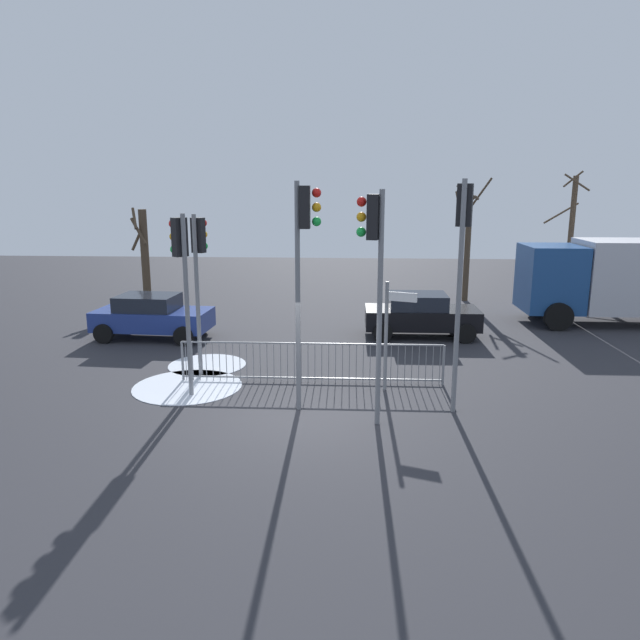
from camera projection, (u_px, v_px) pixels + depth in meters
ground_plane at (304, 415)px, 13.17m from camera, size 60.00×60.00×0.00m
traffic_light_mid_left at (199, 258)px, 15.35m from camera, size 0.37×0.55×4.30m
traffic_light_rear_right at (374, 256)px, 11.94m from camera, size 0.56×0.36×4.93m
traffic_light_mid_right at (462, 245)px, 12.67m from camera, size 0.37×0.55×5.14m
traffic_light_foreground_left at (304, 246)px, 12.69m from camera, size 0.57×0.32×5.10m
traffic_light_rear_left at (181, 264)px, 13.81m from camera, size 0.48×0.45×4.38m
direction_sign_post at (389, 330)px, 14.43m from camera, size 0.75×0.31×2.75m
pedestrian_guard_railing at (311, 362)px, 15.22m from camera, size 6.82×0.11×1.07m
car_blue_mid at (152, 316)px, 19.73m from camera, size 3.90×2.13×1.47m
car_black_trailing at (421, 314)px, 19.96m from camera, size 3.81×1.94×1.47m
delivery_truck at (623, 277)px, 21.57m from camera, size 7.06×2.73×3.10m
bare_tree_left at (468, 239)px, 25.86m from camera, size 1.60×1.61×5.38m
bare_tree_centre at (571, 232)px, 27.59m from camera, size 1.75×1.85×5.73m
bare_tree_right at (144, 252)px, 26.44m from camera, size 0.88×1.14×4.09m
snow_patch_kerb at (188, 386)px, 15.02m from camera, size 2.76×2.76×0.01m
snow_patch_island at (207, 365)px, 16.85m from camera, size 2.20×2.20×0.01m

